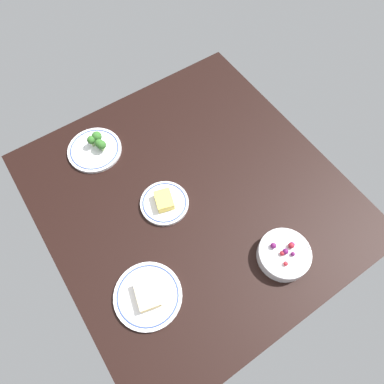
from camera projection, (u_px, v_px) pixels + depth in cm
name	position (u px, v px, depth cm)	size (l,w,h in cm)	color
dining_table	(192.00, 197.00, 131.48)	(112.72, 106.35, 4.00)	black
plate_cheese	(164.00, 202.00, 126.71)	(17.75, 17.75, 4.72)	silver
plate_sandwich	(148.00, 296.00, 111.38)	(22.15, 22.15, 4.51)	silver
plate_broccoli	(95.00, 148.00, 137.61)	(21.21, 21.21, 6.83)	silver
bowl_berries	(284.00, 254.00, 116.26)	(17.71, 17.71, 6.47)	silver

